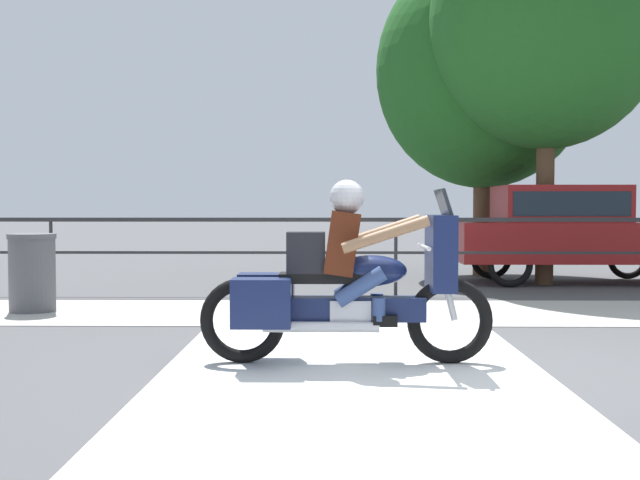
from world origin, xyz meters
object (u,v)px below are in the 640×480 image
at_px(motorcycle, 345,282).
at_px(tree_behind_car, 547,20).
at_px(trash_bin, 32,273).
at_px(tree_behind_sign, 484,70).
at_px(parked_car, 567,227).

height_order(motorcycle, tree_behind_car, tree_behind_car).
relative_size(motorcycle, trash_bin, 2.52).
distance_m(tree_behind_sign, tree_behind_car, 1.91).
xyz_separation_m(motorcycle, tree_behind_car, (3.48, 6.81, 3.71)).
height_order(parked_car, trash_bin, parked_car).
bearing_deg(parked_car, trash_bin, -155.83).
bearing_deg(trash_bin, parked_car, 26.47).
xyz_separation_m(parked_car, trash_bin, (-7.75, -3.86, -0.46)).
xyz_separation_m(motorcycle, trash_bin, (-3.82, 3.19, -0.20)).
xyz_separation_m(parked_car, tree_behind_car, (-0.45, -0.23, 3.44)).
bearing_deg(tree_behind_car, parked_car, 27.34).
distance_m(parked_car, trash_bin, 8.67).
height_order(parked_car, tree_behind_sign, tree_behind_sign).
height_order(trash_bin, tree_behind_sign, tree_behind_sign).
height_order(motorcycle, parked_car, parked_car).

